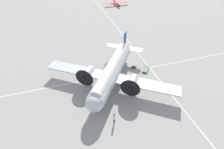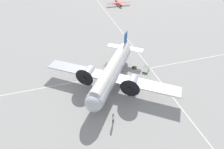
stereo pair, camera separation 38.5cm
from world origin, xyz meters
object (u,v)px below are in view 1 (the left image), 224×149
at_px(suitcase_near_door, 133,67).
at_px(baggage_cart, 145,69).
at_px(airliner_main, 111,72).
at_px(traffic_cone, 88,103).
at_px(light_aircraft_distant, 117,3).
at_px(suitcase_upright_spare, 135,68).
at_px(crew_foreground, 114,117).

relative_size(suitcase_near_door, baggage_cart, 0.23).
relative_size(airliner_main, traffic_cone, 32.51).
distance_m(baggage_cart, light_aircraft_distant, 39.87).
relative_size(suitcase_near_door, suitcase_upright_spare, 0.86).
bearing_deg(airliner_main, suitcase_near_door, 156.22).
xyz_separation_m(crew_foreground, traffic_cone, (-2.76, 4.33, -0.76)).
relative_size(airliner_main, baggage_cart, 8.92).
bearing_deg(light_aircraft_distant, airliner_main, -20.11).
bearing_deg(baggage_cart, traffic_cone, -29.60).
height_order(baggage_cart, traffic_cone, traffic_cone).
xyz_separation_m(suitcase_near_door, baggage_cart, (2.05, -1.32, 0.05)).
relative_size(airliner_main, crew_foreground, 11.80).
distance_m(airliner_main, traffic_cone, 6.27).
height_order(baggage_cart, light_aircraft_distant, light_aircraft_distant).
bearing_deg(baggage_cart, suitcase_near_door, -85.68).
bearing_deg(airliner_main, suitcase_upright_spare, 152.52).
distance_m(airliner_main, crew_foreground, 8.14).
height_order(light_aircraft_distant, traffic_cone, light_aircraft_distant).
bearing_deg(crew_foreground, light_aircraft_distant, 26.31).
bearing_deg(suitcase_near_door, baggage_cart, -32.69).
bearing_deg(crew_foreground, airliner_main, 31.05).
bearing_deg(suitcase_upright_spare, suitcase_near_door, 137.72).
relative_size(suitcase_upright_spare, baggage_cart, 0.27).
height_order(airliner_main, suitcase_near_door, airliner_main).
distance_m(crew_foreground, suitcase_near_door, 13.17).
xyz_separation_m(airliner_main, baggage_cart, (7.43, 1.84, -2.33)).
relative_size(light_aircraft_distant, traffic_cone, 14.76).
bearing_deg(airliner_main, crew_foreground, 21.58).
distance_m(baggage_cart, traffic_cone, 13.24).
distance_m(crew_foreground, suitcase_upright_spare, 13.11).
relative_size(suitcase_upright_spare, light_aircraft_distant, 0.07).
relative_size(airliner_main, suitcase_upright_spare, 32.80).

